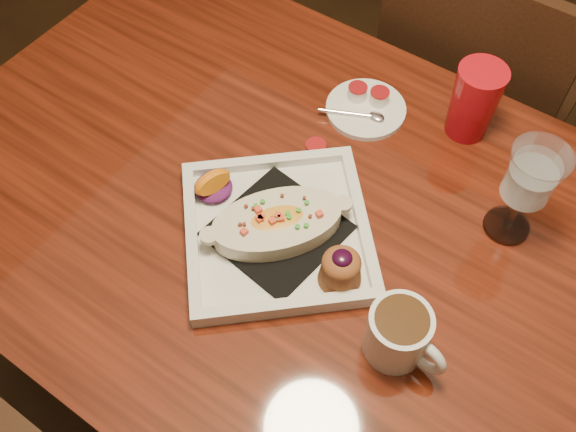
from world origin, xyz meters
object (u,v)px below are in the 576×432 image
Objects in this scene: table at (329,263)px; goblet at (530,180)px; plate at (282,231)px; red_tumbler at (474,102)px; saucer at (365,106)px; chair_far at (467,105)px; coffee_mug at (400,334)px.

goblet is at bearing 37.41° from table.
red_tumbler is at bearing 27.79° from plate.
plate is at bearing -83.65° from saucer.
saucer is at bearing 164.28° from goblet.
chair_far is 6.46× the size of red_tumbler.
goblet is (0.23, 0.17, 0.23)m from table.
plate is 0.38m from goblet.
red_tumbler is at bearing 76.73° from table.
table is 7.99× the size of goblet.
coffee_mug is 0.47m from saucer.
goblet is at bearing -15.72° from saucer.
coffee_mug reaches higher than saucer.
plate is at bearing -141.66° from goblet.
table is 3.63× the size of plate.
red_tumbler reaches higher than saucer.
saucer is 0.20m from red_tumbler.
goblet is 0.36m from saucer.
table is at bearing -0.66° from plate.
chair_far is at bearing 90.00° from table.
goblet is at bearing 89.13° from coffee_mug.
coffee_mug is 0.85× the size of saucer.
table is 0.38m from red_tumbler.
chair_far is at bearing 74.94° from saucer.
table is 0.26m from coffee_mug.
chair_far is 6.22× the size of saucer.
goblet is (0.23, -0.46, 0.37)m from chair_far.
table is 1.61× the size of chair_far.
coffee_mug is at bearing -55.92° from plate.
saucer is (-0.28, 0.38, -0.04)m from coffee_mug.
chair_far reaches higher than red_tumbler.
chair_far is at bearing 112.04° from coffee_mug.
saucer is at bearing 54.14° from plate.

